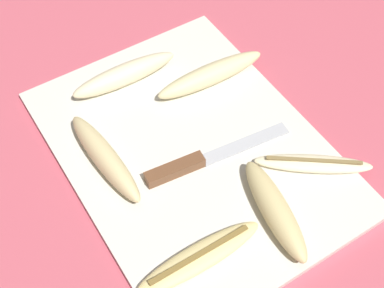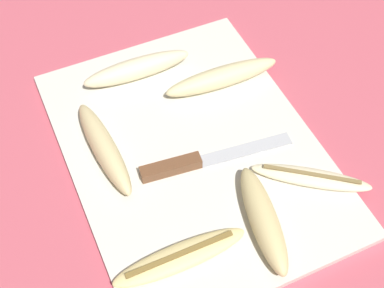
% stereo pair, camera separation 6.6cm
% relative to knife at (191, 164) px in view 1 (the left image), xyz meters
% --- Properties ---
extents(ground_plane, '(4.00, 4.00, 0.00)m').
position_rel_knife_xyz_m(ground_plane, '(-0.03, 0.02, -0.02)').
color(ground_plane, '#C65160').
extents(cutting_board, '(0.49, 0.37, 0.01)m').
position_rel_knife_xyz_m(cutting_board, '(-0.03, 0.02, -0.01)').
color(cutting_board, silver).
rests_on(cutting_board, ground_plane).
extents(knife, '(0.05, 0.24, 0.02)m').
position_rel_knife_xyz_m(knife, '(0.00, 0.00, 0.00)').
color(knife, brown).
rests_on(knife, cutting_board).
extents(banana_bright_far, '(0.13, 0.16, 0.02)m').
position_rel_knife_xyz_m(banana_bright_far, '(0.10, 0.15, 0.00)').
color(banana_bright_far, beige).
rests_on(banana_bright_far, cutting_board).
extents(banana_pale_long, '(0.04, 0.19, 0.04)m').
position_rel_knife_xyz_m(banana_pale_long, '(-0.20, -0.00, 0.01)').
color(banana_pale_long, beige).
rests_on(banana_pale_long, cutting_board).
extents(banana_spotted_left, '(0.17, 0.07, 0.04)m').
position_rel_knife_xyz_m(banana_spotted_left, '(0.13, 0.05, 0.01)').
color(banana_spotted_left, '#DBC684').
rests_on(banana_spotted_left, cutting_board).
extents(banana_soft_right, '(0.04, 0.20, 0.03)m').
position_rel_knife_xyz_m(banana_soft_right, '(-0.13, 0.12, 0.01)').
color(banana_soft_right, beige).
rests_on(banana_soft_right, cutting_board).
extents(banana_golden_short, '(0.04, 0.19, 0.02)m').
position_rel_knife_xyz_m(banana_golden_short, '(0.13, -0.07, 0.00)').
color(banana_golden_short, '#EDD689').
rests_on(banana_golden_short, cutting_board).
extents(banana_mellow_near, '(0.19, 0.05, 0.04)m').
position_rel_knife_xyz_m(banana_mellow_near, '(-0.07, -0.11, 0.01)').
color(banana_mellow_near, beige).
rests_on(banana_mellow_near, cutting_board).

